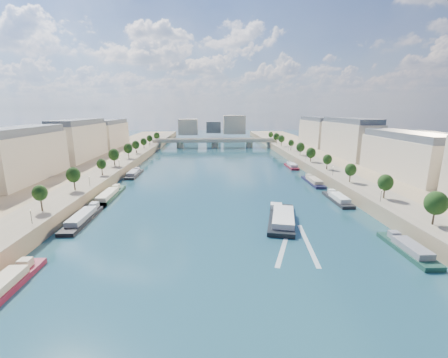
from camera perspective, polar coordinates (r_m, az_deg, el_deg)
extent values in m
plane|color=#0C2935|center=(152.39, -0.99, -0.14)|extent=(700.00, 700.00, 0.00)
cube|color=#9E8460|center=(166.26, -26.64, 0.45)|extent=(44.00, 520.00, 5.00)
cube|color=#9E8460|center=(169.80, 24.09, 0.95)|extent=(44.00, 520.00, 5.00)
cube|color=gray|center=(160.21, -21.84, 1.41)|extent=(14.00, 520.00, 0.10)
cube|color=gray|center=(163.13, 19.46, 1.81)|extent=(14.00, 520.00, 0.10)
cylinder|color=#382B1E|center=(107.38, -30.85, -4.06)|extent=(0.50, 0.50, 3.82)
ellipsoid|color=black|center=(106.48, -31.08, -2.21)|extent=(4.80, 4.80, 5.52)
cylinder|color=#382B1E|center=(128.19, -25.92, -0.93)|extent=(0.50, 0.50, 3.82)
ellipsoid|color=black|center=(127.44, -26.08, 0.64)|extent=(4.80, 4.80, 5.52)
cylinder|color=#382B1E|center=(149.96, -22.39, 1.33)|extent=(0.50, 0.50, 3.82)
ellipsoid|color=black|center=(149.32, -22.52, 2.67)|extent=(4.80, 4.80, 5.52)
cylinder|color=#382B1E|center=(172.32, -19.77, 3.00)|extent=(0.50, 0.50, 3.82)
ellipsoid|color=black|center=(171.76, -19.87, 4.17)|extent=(4.80, 4.80, 5.52)
cylinder|color=#382B1E|center=(195.07, -17.75, 4.28)|extent=(0.50, 0.50, 3.82)
ellipsoid|color=black|center=(194.57, -17.83, 5.32)|extent=(4.80, 4.80, 5.52)
cylinder|color=#382B1E|center=(218.09, -16.15, 5.28)|extent=(0.50, 0.50, 3.82)
ellipsoid|color=black|center=(217.65, -16.21, 6.22)|extent=(4.80, 4.80, 5.52)
cylinder|color=#382B1E|center=(241.30, -14.85, 6.10)|extent=(0.50, 0.50, 3.82)
ellipsoid|color=black|center=(240.90, -14.90, 6.94)|extent=(4.80, 4.80, 5.52)
cylinder|color=#382B1E|center=(264.65, -13.78, 6.76)|extent=(0.50, 0.50, 3.82)
ellipsoid|color=black|center=(264.28, -13.82, 7.53)|extent=(4.80, 4.80, 5.52)
cylinder|color=#382B1E|center=(288.11, -12.88, 7.32)|extent=(0.50, 0.50, 3.82)
ellipsoid|color=black|center=(287.77, -12.91, 8.03)|extent=(4.80, 4.80, 5.52)
cylinder|color=#382B1E|center=(99.06, 34.41, -5.88)|extent=(0.50, 0.50, 3.82)
ellipsoid|color=black|center=(98.08, 34.69, -3.89)|extent=(4.80, 4.80, 5.52)
cylinder|color=#382B1E|center=(118.09, 27.56, -2.23)|extent=(0.50, 0.50, 3.82)
ellipsoid|color=black|center=(117.28, 27.74, -0.54)|extent=(4.80, 4.80, 5.52)
cylinder|color=#382B1E|center=(138.68, 22.69, 0.39)|extent=(0.50, 0.50, 3.82)
ellipsoid|color=black|center=(137.98, 22.82, 1.84)|extent=(4.80, 4.80, 5.52)
cylinder|color=#382B1E|center=(160.22, 19.11, 2.32)|extent=(0.50, 0.50, 3.82)
ellipsoid|color=black|center=(159.62, 19.21, 3.58)|extent=(4.80, 4.80, 5.52)
cylinder|color=#382B1E|center=(182.38, 16.38, 3.78)|extent=(0.50, 0.50, 3.82)
ellipsoid|color=black|center=(181.85, 16.45, 4.89)|extent=(4.80, 4.80, 5.52)
cylinder|color=#382B1E|center=(204.95, 14.24, 4.91)|extent=(0.50, 0.50, 3.82)
ellipsoid|color=black|center=(204.48, 14.29, 5.91)|extent=(4.80, 4.80, 5.52)
cylinder|color=#382B1E|center=(227.81, 12.52, 5.82)|extent=(0.50, 0.50, 3.82)
ellipsoid|color=black|center=(227.39, 12.56, 6.71)|extent=(4.80, 4.80, 5.52)
cylinder|color=#382B1E|center=(250.89, 11.11, 6.55)|extent=(0.50, 0.50, 3.82)
ellipsoid|color=black|center=(250.50, 11.15, 7.37)|extent=(4.80, 4.80, 5.52)
cylinder|color=#382B1E|center=(274.12, 9.94, 7.16)|extent=(0.50, 0.50, 3.82)
ellipsoid|color=black|center=(273.77, 9.97, 7.91)|extent=(4.80, 4.80, 5.52)
cylinder|color=#382B1E|center=(297.48, 8.94, 7.67)|extent=(0.50, 0.50, 3.82)
ellipsoid|color=black|center=(297.15, 8.97, 8.36)|extent=(4.80, 4.80, 5.52)
cylinder|color=black|center=(96.23, -32.84, -6.12)|extent=(0.14, 0.14, 4.00)
sphere|color=#FFE5B2|center=(95.62, -33.00, -4.93)|extent=(0.36, 0.36, 0.36)
cylinder|color=black|center=(130.80, -24.24, -0.45)|extent=(0.14, 0.14, 4.00)
sphere|color=#FFE5B2|center=(130.36, -24.33, 0.44)|extent=(0.36, 0.36, 0.36)
cylinder|color=black|center=(167.81, -19.35, 2.80)|extent=(0.14, 0.14, 4.00)
sphere|color=#FFE5B2|center=(167.46, -19.40, 3.51)|extent=(0.36, 0.36, 0.36)
cylinder|color=black|center=(205.94, -16.23, 4.85)|extent=(0.14, 0.14, 4.00)
sphere|color=#FFE5B2|center=(205.66, -16.27, 5.43)|extent=(0.36, 0.36, 0.36)
cylinder|color=black|center=(244.66, -14.08, 6.25)|extent=(0.14, 0.14, 4.00)
sphere|color=#FFE5B2|center=(244.43, -14.11, 6.74)|extent=(0.36, 0.36, 0.36)
cylinder|color=black|center=(112.67, 27.71, -2.90)|extent=(0.14, 0.14, 4.00)
sphere|color=#FFE5B2|center=(112.16, 27.82, -1.87)|extent=(0.36, 0.36, 0.36)
cylinder|color=black|center=(147.47, 20.03, 1.37)|extent=(0.14, 0.14, 4.00)
sphere|color=#FFE5B2|center=(147.07, 20.10, 2.17)|extent=(0.36, 0.36, 0.36)
cylinder|color=black|center=(184.38, 15.34, 3.97)|extent=(0.14, 0.14, 4.00)
sphere|color=#FFE5B2|center=(184.07, 15.38, 4.61)|extent=(0.36, 0.36, 0.36)
cylinder|color=black|center=(222.37, 12.22, 5.68)|extent=(0.14, 0.14, 4.00)
sphere|color=#FFE5B2|center=(222.11, 12.25, 6.21)|extent=(0.36, 0.36, 0.36)
cylinder|color=black|center=(260.95, 10.01, 6.87)|extent=(0.14, 0.14, 4.00)
sphere|color=#FFE5B2|center=(260.73, 10.03, 7.33)|extent=(0.36, 0.36, 0.36)
cube|color=beige|center=(155.43, -34.01, 3.47)|extent=(16.00, 52.00, 20.00)
cube|color=#474C54|center=(154.32, -34.57, 7.71)|extent=(14.72, 50.44, 3.20)
cube|color=beige|center=(206.72, -25.80, 6.33)|extent=(16.00, 52.00, 20.00)
cube|color=#474C54|center=(205.89, -26.13, 9.53)|extent=(14.72, 50.44, 3.20)
cube|color=beige|center=(260.84, -20.88, 7.97)|extent=(16.00, 52.00, 20.00)
cube|color=#474C54|center=(260.18, -21.09, 10.51)|extent=(14.72, 50.44, 3.20)
cube|color=beige|center=(159.88, 31.38, 4.02)|extent=(16.00, 52.00, 20.00)
cube|color=#474C54|center=(158.81, 31.89, 8.14)|extent=(14.72, 50.44, 3.20)
cube|color=beige|center=(210.09, 22.67, 6.72)|extent=(16.00, 52.00, 20.00)
cube|color=#474C54|center=(209.27, 22.96, 9.87)|extent=(14.72, 50.44, 3.20)
cube|color=beige|center=(263.51, 17.35, 8.28)|extent=(16.00, 52.00, 20.00)
cube|color=#474C54|center=(262.86, 17.53, 10.80)|extent=(14.72, 50.44, 3.20)
cube|color=beige|center=(359.71, -6.83, 9.83)|extent=(22.00, 18.00, 18.00)
cube|color=beige|center=(369.80, 1.94, 10.32)|extent=(26.00, 20.00, 22.00)
cube|color=#474C54|center=(383.88, -2.02, 9.83)|extent=(18.00, 16.00, 14.00)
cube|color=#C1B79E|center=(277.72, -1.76, 7.28)|extent=(112.00, 11.00, 2.20)
cube|color=#C1B79E|center=(272.59, -1.75, 7.48)|extent=(112.00, 0.80, 0.90)
cube|color=#C1B79E|center=(282.54, -1.78, 7.69)|extent=(112.00, 0.80, 0.90)
cylinder|color=#C1B79E|center=(279.49, -8.37, 6.42)|extent=(6.40, 6.40, 5.00)
cylinder|color=#C1B79E|center=(278.13, -1.76, 6.52)|extent=(6.40, 6.40, 5.00)
cylinder|color=#C1B79E|center=(280.44, 4.84, 6.54)|extent=(6.40, 6.40, 5.00)
cube|color=#C1B79E|center=(282.19, -12.44, 6.32)|extent=(6.00, 12.00, 5.00)
cube|color=#C1B79E|center=(283.71, 8.87, 6.51)|extent=(6.00, 12.00, 5.00)
cube|color=black|center=(99.49, 10.88, -7.60)|extent=(14.14, 28.55, 1.96)
cube|color=white|center=(96.84, 11.23, -7.03)|extent=(10.49, 18.88, 1.77)
cube|color=white|center=(106.42, 9.91, -5.08)|extent=(4.60, 4.13, 1.80)
cube|color=silver|center=(83.72, 11.40, -12.04)|extent=(10.32, 24.74, 0.04)
cube|color=silver|center=(85.44, 15.66, -11.75)|extent=(4.24, 25.96, 0.04)
cube|color=maroon|center=(78.27, -35.72, -16.13)|extent=(5.00, 19.65, 1.80)
cube|color=#C1B090|center=(76.39, -36.54, -15.53)|extent=(4.10, 10.81, 1.60)
cube|color=#C1B090|center=(81.87, -33.64, -13.15)|extent=(2.50, 2.36, 1.80)
cube|color=black|center=(108.84, -24.98, -6.85)|extent=(5.00, 28.36, 1.80)
cube|color=#A0A7AC|center=(106.33, -25.52, -6.40)|extent=(4.10, 15.60, 1.60)
cube|color=#A0A7AC|center=(115.75, -23.50, -4.59)|extent=(2.50, 3.40, 1.80)
cube|color=#1C4631|center=(131.16, -20.92, -3.14)|extent=(5.00, 29.83, 1.80)
cube|color=beige|center=(128.54, -21.31, -2.72)|extent=(4.10, 16.40, 1.60)
cube|color=beige|center=(138.91, -19.86, -1.39)|extent=(2.50, 3.58, 1.80)
cube|color=black|center=(169.52, -16.68, 0.78)|extent=(5.00, 22.89, 1.80)
cube|color=gray|center=(167.43, -16.87, 1.21)|extent=(4.10, 12.59, 1.60)
cube|color=gray|center=(175.68, -16.19, 1.84)|extent=(2.50, 2.75, 1.80)
cube|color=#1A4136|center=(90.82, 31.51, -11.58)|extent=(5.00, 19.79, 1.80)
cube|color=gray|center=(89.00, 32.21, -10.97)|extent=(4.10, 10.88, 1.60)
cube|color=gray|center=(94.66, 29.65, -9.18)|extent=(2.50, 2.37, 1.80)
cube|color=#232325|center=(125.83, 20.79, -3.81)|extent=(5.00, 20.54, 1.80)
cube|color=white|center=(123.92, 21.15, -3.28)|extent=(4.10, 11.30, 1.60)
cube|color=white|center=(130.78, 19.80, -2.28)|extent=(2.50, 2.46, 1.80)
cube|color=#1A1938|center=(151.58, 16.58, -0.66)|extent=(5.00, 22.74, 1.80)
cube|color=beige|center=(149.53, 16.85, -0.20)|extent=(4.10, 12.51, 1.60)
cube|color=beige|center=(157.46, 15.82, 0.57)|extent=(2.50, 2.73, 1.80)
cube|color=maroon|center=(188.26, 12.73, 2.23)|extent=(5.00, 18.30, 1.80)
cube|color=silver|center=(186.56, 12.87, 2.66)|extent=(4.10, 10.06, 1.60)
cube|color=silver|center=(193.14, 12.34, 3.07)|extent=(2.50, 2.20, 1.80)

